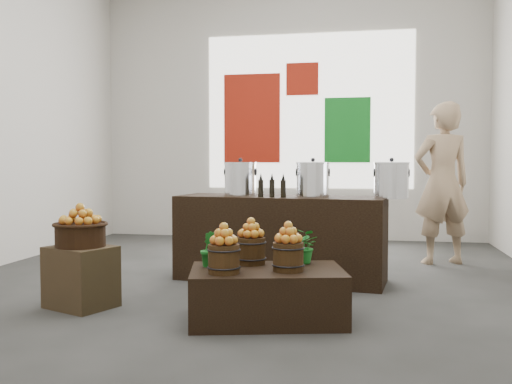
% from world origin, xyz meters
% --- Properties ---
extents(ground, '(7.00, 7.00, 0.00)m').
position_xyz_m(ground, '(0.00, 0.00, 0.00)').
color(ground, '#3B3B39').
rests_on(ground, ground).
extents(back_wall, '(6.00, 0.04, 4.00)m').
position_xyz_m(back_wall, '(0.00, 3.50, 2.00)').
color(back_wall, beige).
rests_on(back_wall, ground).
extents(back_opening, '(3.20, 0.02, 2.40)m').
position_xyz_m(back_opening, '(0.30, 3.48, 2.00)').
color(back_opening, white).
rests_on(back_opening, back_wall).
extents(deco_red_left, '(0.90, 0.04, 1.40)m').
position_xyz_m(deco_red_left, '(-0.60, 3.47, 1.90)').
color(deco_red_left, '#9C1B0C').
rests_on(deco_red_left, back_wall).
extents(deco_green_right, '(0.70, 0.04, 1.00)m').
position_xyz_m(deco_green_right, '(0.90, 3.47, 1.70)').
color(deco_green_right, '#12791F').
rests_on(deco_green_right, back_wall).
extents(deco_red_upper, '(0.50, 0.04, 0.50)m').
position_xyz_m(deco_red_upper, '(0.20, 3.47, 2.50)').
color(deco_red_upper, '#9C1B0C').
rests_on(deco_red_upper, back_wall).
extents(crate, '(0.63, 0.58, 0.51)m').
position_xyz_m(crate, '(-1.15, -1.12, 0.25)').
color(crate, '#483421').
rests_on(crate, ground).
extents(wicker_basket, '(0.41, 0.41, 0.18)m').
position_xyz_m(wicker_basket, '(-1.15, -1.12, 0.60)').
color(wicker_basket, black).
rests_on(wicker_basket, crate).
extents(apples_in_basket, '(0.32, 0.32, 0.17)m').
position_xyz_m(apples_in_basket, '(-1.15, -1.12, 0.78)').
color(apples_in_basket, '#AF0520').
rests_on(apples_in_basket, wicker_basket).
extents(display_table, '(1.28, 0.95, 0.40)m').
position_xyz_m(display_table, '(0.43, -1.23, 0.20)').
color(display_table, black).
rests_on(display_table, ground).
extents(apple_bucket_front_left, '(0.23, 0.23, 0.21)m').
position_xyz_m(apple_bucket_front_left, '(0.15, -1.46, 0.50)').
color(apple_bucket_front_left, '#3B2410').
rests_on(apple_bucket_front_left, display_table).
extents(apples_in_bucket_front_left, '(0.17, 0.17, 0.15)m').
position_xyz_m(apples_in_bucket_front_left, '(0.15, -1.46, 0.69)').
color(apples_in_bucket_front_left, '#AF0520').
rests_on(apples_in_bucket_front_left, apple_bucket_front_left).
extents(apple_bucket_front_right, '(0.23, 0.23, 0.21)m').
position_xyz_m(apple_bucket_front_right, '(0.60, -1.29, 0.50)').
color(apple_bucket_front_right, '#3B2410').
rests_on(apple_bucket_front_right, display_table).
extents(apples_in_bucket_front_right, '(0.17, 0.17, 0.15)m').
position_xyz_m(apples_in_bucket_front_right, '(0.60, -1.29, 0.69)').
color(apples_in_bucket_front_right, '#AF0520').
rests_on(apples_in_bucket_front_right, apple_bucket_front_right).
extents(apple_bucket_rear, '(0.23, 0.23, 0.21)m').
position_xyz_m(apple_bucket_rear, '(0.27, -1.05, 0.50)').
color(apple_bucket_rear, '#3B2410').
rests_on(apple_bucket_rear, display_table).
extents(apples_in_bucket_rear, '(0.17, 0.17, 0.15)m').
position_xyz_m(apples_in_bucket_rear, '(0.27, -1.05, 0.69)').
color(apples_in_bucket_rear, '#AF0520').
rests_on(apples_in_bucket_rear, apple_bucket_rear).
extents(herb_garnish_right, '(0.31, 0.29, 0.28)m').
position_xyz_m(herb_garnish_right, '(0.69, -0.95, 0.54)').
color(herb_garnish_right, '#166B1F').
rests_on(herb_garnish_right, display_table).
extents(herb_garnish_left, '(0.16, 0.13, 0.29)m').
position_xyz_m(herb_garnish_left, '(-0.01, -1.23, 0.54)').
color(herb_garnish_left, '#166B1F').
rests_on(herb_garnish_left, display_table).
extents(counter, '(2.17, 0.92, 0.86)m').
position_xyz_m(counter, '(0.32, 0.27, 0.43)').
color(counter, black).
rests_on(counter, ground).
extents(stock_pot_left, '(0.33, 0.33, 0.33)m').
position_xyz_m(stock_pot_left, '(-0.11, 0.32, 1.02)').
color(stock_pot_left, silver).
rests_on(stock_pot_left, counter).
extents(stock_pot_center, '(0.33, 0.33, 0.33)m').
position_xyz_m(stock_pot_center, '(0.65, 0.23, 1.02)').
color(stock_pot_center, silver).
rests_on(stock_pot_center, counter).
extents(stock_pot_right, '(0.33, 0.33, 0.33)m').
position_xyz_m(stock_pot_right, '(1.41, 0.14, 1.02)').
color(stock_pot_right, silver).
rests_on(stock_pot_right, counter).
extents(oil_cruets, '(0.23, 0.08, 0.24)m').
position_xyz_m(oil_cruets, '(0.29, 0.06, 0.98)').
color(oil_cruets, black).
rests_on(oil_cruets, counter).
extents(shopper, '(0.81, 0.66, 1.91)m').
position_xyz_m(shopper, '(2.06, 1.55, 0.96)').
color(shopper, tan).
rests_on(shopper, ground).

